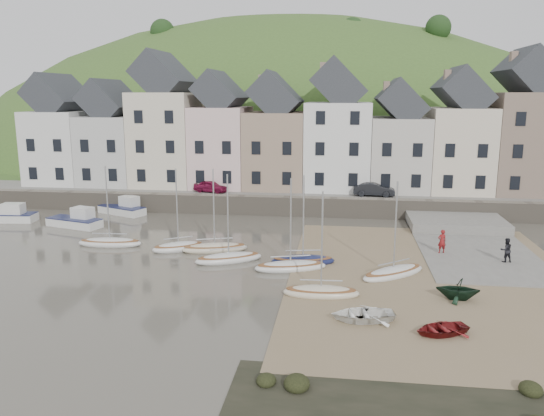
# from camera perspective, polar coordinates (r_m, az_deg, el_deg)

# --- Properties ---
(ground) EXTENTS (160.00, 160.00, 0.00)m
(ground) POSITION_cam_1_polar(r_m,az_deg,el_deg) (35.46, -1.28, -6.74)
(ground) COLOR #474338
(ground) RESTS_ON ground
(quay_land) EXTENTS (90.00, 30.00, 1.50)m
(quay_land) POSITION_cam_1_polar(r_m,az_deg,el_deg) (66.25, 2.95, 2.69)
(quay_land) COLOR #3C5A24
(quay_land) RESTS_ON ground
(quay_street) EXTENTS (70.00, 7.00, 0.10)m
(quay_street) POSITION_cam_1_polar(r_m,az_deg,el_deg) (54.83, 1.98, 1.62)
(quay_street) COLOR slate
(quay_street) RESTS_ON quay_land
(seawall) EXTENTS (70.00, 1.20, 1.80)m
(seawall) POSITION_cam_1_polar(r_m,az_deg,el_deg) (51.53, 1.60, 0.22)
(seawall) COLOR slate
(seawall) RESTS_ON ground
(beach) EXTENTS (18.00, 26.00, 0.06)m
(beach) POSITION_cam_1_polar(r_m,az_deg,el_deg) (35.55, 16.67, -7.16)
(beach) COLOR #7C6A4C
(beach) RESTS_ON ground
(slipway) EXTENTS (8.00, 18.00, 0.12)m
(slipway) POSITION_cam_1_polar(r_m,az_deg,el_deg) (43.83, 20.24, -3.76)
(slipway) COLOR slate
(slipway) RESTS_ON ground
(hillside) EXTENTS (134.40, 84.00, 84.00)m
(hillside) POSITION_cam_1_polar(r_m,az_deg,el_deg) (98.23, 1.23, -5.47)
(hillside) COLOR #3C5A24
(hillside) RESTS_ON ground
(townhouse_terrace) EXTENTS (61.05, 8.00, 13.93)m
(townhouse_terrace) POSITION_cam_1_polar(r_m,az_deg,el_deg) (57.44, 4.13, 7.87)
(townhouse_terrace) COLOR silver
(townhouse_terrace) RESTS_ON quay_land
(sailboat_0) EXTENTS (5.01, 1.85, 6.32)m
(sailboat_0) POSITION_cam_1_polar(r_m,az_deg,el_deg) (43.14, -16.71, -3.48)
(sailboat_0) COLOR silver
(sailboat_0) RESTS_ON ground
(sailboat_1) EXTENTS (4.13, 3.31, 6.32)m
(sailboat_1) POSITION_cam_1_polar(r_m,az_deg,el_deg) (40.74, -9.83, -4.04)
(sailboat_1) COLOR silver
(sailboat_1) RESTS_ON ground
(sailboat_2) EXTENTS (5.06, 2.89, 6.32)m
(sailboat_2) POSITION_cam_1_polar(r_m,az_deg,el_deg) (40.11, -6.06, -4.19)
(sailboat_2) COLOR beige
(sailboat_2) RESTS_ON ground
(sailboat_3) EXTENTS (4.90, 3.47, 6.32)m
(sailboat_3) POSITION_cam_1_polar(r_m,az_deg,el_deg) (37.58, -4.59, -5.27)
(sailboat_3) COLOR silver
(sailboat_3) RESTS_ON ground
(sailboat_4) EXTENTS (5.02, 2.79, 6.32)m
(sailboat_4) POSITION_cam_1_polar(r_m,az_deg,el_deg) (35.75, 1.96, -6.15)
(sailboat_4) COLOR silver
(sailboat_4) RESTS_ON ground
(sailboat_5) EXTENTS (4.53, 2.24, 6.32)m
(sailboat_5) POSITION_cam_1_polar(r_m,az_deg,el_deg) (37.06, 3.28, -5.50)
(sailboat_5) COLOR #151B44
(sailboat_5) RESTS_ON ground
(sailboat_6) EXTENTS (4.78, 4.32, 6.32)m
(sailboat_6) POSITION_cam_1_polar(r_m,az_deg,el_deg) (35.37, 12.67, -6.64)
(sailboat_6) COLOR silver
(sailboat_6) RESTS_ON ground
(sailboat_7) EXTENTS (4.46, 1.70, 6.32)m
(sailboat_7) POSITION_cam_1_polar(r_m,az_deg,el_deg) (31.41, 5.19, -8.78)
(sailboat_7) COLOR beige
(sailboat_7) RESTS_ON ground
(motorboat_0) EXTENTS (5.28, 3.08, 1.70)m
(motorboat_0) POSITION_cam_1_polar(r_m,az_deg,el_deg) (50.16, -19.92, -1.20)
(motorboat_0) COLOR silver
(motorboat_0) RESTS_ON ground
(motorboat_1) EXTENTS (5.44, 2.20, 1.70)m
(motorboat_1) POSITION_cam_1_polar(r_m,az_deg,el_deg) (54.59, -26.08, -0.68)
(motorboat_1) COLOR silver
(motorboat_1) RESTS_ON ground
(motorboat_2) EXTENTS (5.15, 3.56, 1.70)m
(motorboat_2) POSITION_cam_1_polar(r_m,az_deg,el_deg) (54.13, -15.37, 0.02)
(motorboat_2) COLOR silver
(motorboat_2) RESTS_ON ground
(rowboat_white) EXTENTS (3.60, 2.87, 0.67)m
(rowboat_white) POSITION_cam_1_polar(r_m,az_deg,el_deg) (28.35, 9.49, -10.96)
(rowboat_white) COLOR white
(rowboat_white) RESTS_ON beach
(rowboat_green) EXTENTS (2.54, 2.24, 1.24)m
(rowboat_green) POSITION_cam_1_polar(r_m,az_deg,el_deg) (32.27, 19.01, -8.05)
(rowboat_green) COLOR black
(rowboat_green) RESTS_ON beach
(rowboat_red) EXTENTS (3.21, 2.82, 0.55)m
(rowboat_red) POSITION_cam_1_polar(r_m,az_deg,el_deg) (27.73, 17.39, -12.03)
(rowboat_red) COLOR maroon
(rowboat_red) RESTS_ON beach
(person_red) EXTENTS (0.72, 0.57, 1.71)m
(person_red) POSITION_cam_1_polar(r_m,az_deg,el_deg) (40.81, 17.47, -3.36)
(person_red) COLOR maroon
(person_red) RESTS_ON slipway
(person_dark) EXTENTS (0.94, 0.81, 1.68)m
(person_dark) POSITION_cam_1_polar(r_m,az_deg,el_deg) (40.15, 23.44, -4.08)
(person_dark) COLOR black
(person_dark) RESTS_ON slipway
(car_left) EXTENTS (3.74, 2.26, 1.19)m
(car_left) POSITION_cam_1_polar(r_m,az_deg,el_deg) (55.09, -6.47, 2.28)
(car_left) COLOR maroon
(car_left) RESTS_ON quay_street
(car_right) EXTENTS (4.06, 1.60, 1.31)m
(car_right) POSITION_cam_1_polar(r_m,az_deg,el_deg) (53.56, 10.72, 1.94)
(car_right) COLOR black
(car_right) RESTS_ON quay_street
(shore_rocks) EXTENTS (14.00, 6.00, 0.73)m
(shore_rocks) POSITION_cam_1_polar(r_m,az_deg,el_deg) (21.93, 15.50, -19.38)
(shore_rocks) COLOR black
(shore_rocks) RESTS_ON ground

